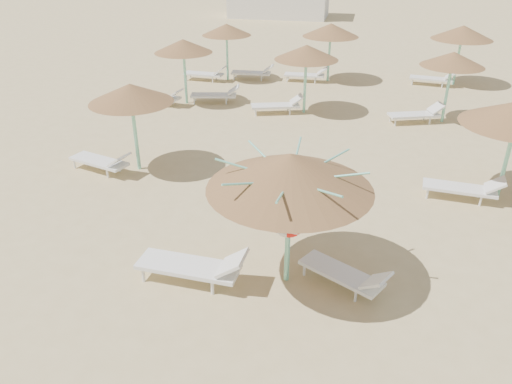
# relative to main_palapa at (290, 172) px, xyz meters

# --- Properties ---
(ground) EXTENTS (120.00, 120.00, 0.00)m
(ground) POSITION_rel_main_palapa_xyz_m (-0.37, 0.22, -2.50)
(ground) COLOR tan
(ground) RESTS_ON ground
(main_palapa) EXTENTS (3.21, 3.21, 2.87)m
(main_palapa) POSITION_rel_main_palapa_xyz_m (0.00, 0.00, 0.00)
(main_palapa) COLOR #80DEBD
(main_palapa) RESTS_ON ground
(lounger_main_a) EXTENTS (2.34, 0.82, 0.84)m
(lounger_main_a) POSITION_rel_main_palapa_xyz_m (-1.83, -0.48, -2.10)
(lounger_main_a) COLOR white
(lounger_main_a) RESTS_ON ground
(lounger_main_b) EXTENTS (1.94, 1.43, 0.69)m
(lounger_main_b) POSITION_rel_main_palapa_xyz_m (1.22, -0.01, -2.17)
(lounger_main_b) COLOR white
(lounger_main_b) RESTS_ON ground
(palapa_field) EXTENTS (14.88, 14.58, 2.71)m
(palapa_field) POSITION_rel_main_palapa_xyz_m (0.13, 11.12, -0.20)
(palapa_field) COLOR #80DEBD
(palapa_field) RESTS_ON ground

